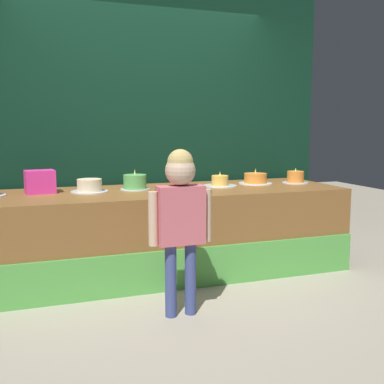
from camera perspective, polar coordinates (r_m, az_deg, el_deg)
ground_plane at (r=3.90m, az=-1.83°, el=-11.95°), size 12.00×12.00×0.00m
stage_platform at (r=4.26m, az=-3.91°, el=-4.90°), size 3.37×1.04×0.77m
curtain_backdrop at (r=4.75m, az=-6.04°, el=10.14°), size 3.87×0.08×3.02m
child_figure at (r=3.21m, az=-1.43°, el=-2.19°), size 0.46×0.21×1.18m
pink_box at (r=4.18m, az=-18.20°, el=1.20°), size 0.26×0.21×0.20m
donut at (r=4.32m, az=-1.61°, el=0.77°), size 0.12×0.12×0.04m
cake_left at (r=4.15m, az=-12.49°, el=0.71°), size 0.33×0.33×0.11m
cake_center_left at (r=4.24m, az=-7.03°, el=1.17°), size 0.27×0.27×0.19m
cake_center_right at (r=4.45m, az=3.45°, el=1.23°), size 0.33×0.33×0.15m
cake_right at (r=4.67m, az=7.80°, el=1.59°), size 0.33×0.33×0.16m
cake_far_right at (r=4.80m, az=12.60°, el=1.72°), size 0.26×0.26×0.16m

